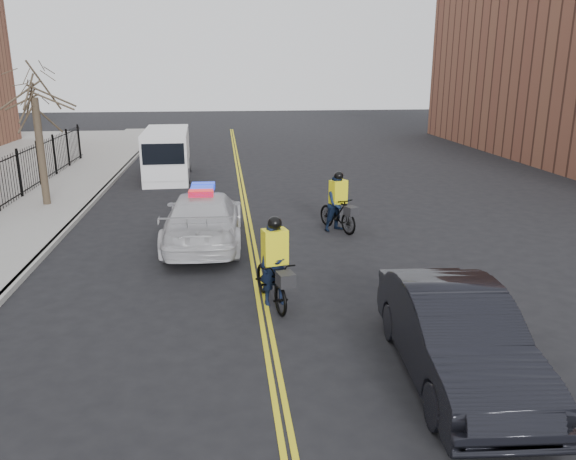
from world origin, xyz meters
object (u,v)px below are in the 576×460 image
(cargo_van, at_px, (167,155))
(cyclist_far, at_px, (338,208))
(dark_sedan, at_px, (456,336))
(police_cruiser, at_px, (203,218))
(cyclist_near, at_px, (275,274))

(cargo_van, bearing_deg, cyclist_far, -59.50)
(dark_sedan, height_order, cyclist_far, cyclist_far)
(police_cruiser, relative_size, cyclist_near, 2.55)
(dark_sedan, xyz_separation_m, cargo_van, (-6.56, 19.25, 0.33))
(cargo_van, bearing_deg, dark_sedan, -73.30)
(cyclist_far, bearing_deg, police_cruiser, 167.76)
(police_cruiser, relative_size, cyclist_far, 2.80)
(dark_sedan, bearing_deg, cyclist_near, 131.54)
(dark_sedan, distance_m, cargo_van, 20.35)
(police_cruiser, distance_m, dark_sedan, 9.46)
(police_cruiser, xyz_separation_m, dark_sedan, (4.51, -8.32, -0.01))
(cyclist_near, height_order, cyclist_far, cyclist_near)
(police_cruiser, bearing_deg, cyclist_near, 111.71)
(police_cruiser, xyz_separation_m, cyclist_near, (1.74, -4.78, -0.10))
(cargo_van, distance_m, cyclist_far, 11.87)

